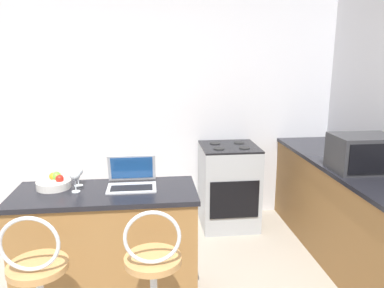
% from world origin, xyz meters
% --- Properties ---
extents(wall_back, '(12.00, 0.06, 2.60)m').
position_xyz_m(wall_back, '(0.00, 2.38, 1.30)').
color(wall_back, silver).
rests_on(wall_back, ground_plane).
extents(breakfast_bar, '(1.30, 0.54, 0.90)m').
position_xyz_m(breakfast_bar, '(-0.25, 0.81, 0.45)').
color(breakfast_bar, olive).
rests_on(breakfast_bar, ground_plane).
extents(counter_right, '(0.62, 2.88, 0.90)m').
position_xyz_m(counter_right, '(1.85, 0.92, 0.45)').
color(counter_right, olive).
rests_on(counter_right, ground_plane).
extents(laptop, '(0.35, 0.26, 0.22)m').
position_xyz_m(laptop, '(-0.06, 0.89, 0.95)').
color(laptop, '#B7BABF').
rests_on(laptop, breakfast_bar).
extents(microwave, '(0.50, 0.36, 0.30)m').
position_xyz_m(microwave, '(1.83, 1.06, 1.05)').
color(microwave, '#2D2D30').
rests_on(microwave, counter_right).
extents(stove_range, '(0.60, 0.60, 0.90)m').
position_xyz_m(stove_range, '(0.91, 2.03, 0.45)').
color(stove_range, '#9EA3A8').
rests_on(stove_range, ground_plane).
extents(fruit_bowl, '(0.24, 0.24, 0.11)m').
position_xyz_m(fruit_bowl, '(-0.62, 0.92, 0.93)').
color(fruit_bowl, silver).
rests_on(fruit_bowl, breakfast_bar).
extents(wine_glass_short, '(0.08, 0.08, 0.16)m').
position_xyz_m(wine_glass_short, '(-0.45, 0.81, 1.02)').
color(wine_glass_short, silver).
rests_on(wine_glass_short, breakfast_bar).
extents(wine_glass_tall, '(0.08, 0.08, 0.15)m').
position_xyz_m(wine_glass_tall, '(-0.45, 0.94, 1.00)').
color(wine_glass_tall, silver).
rests_on(wine_glass_tall, breakfast_bar).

